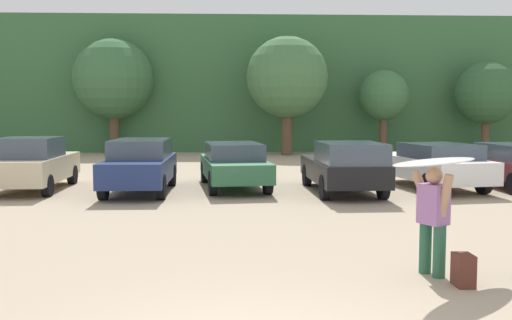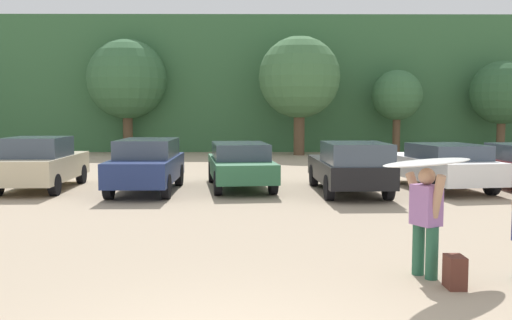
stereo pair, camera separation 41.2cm
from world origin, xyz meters
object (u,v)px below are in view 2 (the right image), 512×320
at_px(parked_car_forest_green, 240,163).
at_px(parked_car_black, 350,166).
at_px(backpack_dropped, 455,272).
at_px(surfboard_white, 429,162).
at_px(parked_car_champagne, 41,163).
at_px(parked_car_navy, 147,164).
at_px(person_adult, 426,216).
at_px(parked_car_white, 440,165).

distance_m(parked_car_forest_green, parked_car_black, 3.54).
height_order(parked_car_forest_green, backpack_dropped, parked_car_forest_green).
relative_size(surfboard_white, backpack_dropped, 4.36).
bearing_deg(parked_car_forest_green, parked_car_champagne, 86.56).
relative_size(parked_car_navy, backpack_dropped, 9.94).
bearing_deg(person_adult, backpack_dropped, 87.57).
distance_m(parked_car_white, surfboard_white, 10.09).
bearing_deg(parked_car_navy, parked_car_forest_green, -73.13).
xyz_separation_m(parked_car_navy, person_adult, (5.69, -9.04, 0.06)).
xyz_separation_m(parked_car_champagne, person_adult, (9.05, -9.52, 0.08)).
bearing_deg(backpack_dropped, parked_car_forest_green, 106.79).
relative_size(parked_car_white, backpack_dropped, 11.21).
distance_m(parked_car_navy, surfboard_white, 10.70).
distance_m(parked_car_black, backpack_dropped, 9.07).
distance_m(parked_car_black, parked_car_white, 3.15).
bearing_deg(parked_car_navy, backpack_dropped, -148.52).
relative_size(parked_car_forest_green, surfboard_white, 2.52).
xyz_separation_m(parked_car_navy, parked_car_black, (6.03, -0.54, -0.03)).
bearing_deg(parked_car_black, backpack_dropped, 177.68).
height_order(parked_car_champagne, surfboard_white, surfboard_white).
bearing_deg(parked_car_forest_green, parked_car_black, -120.32).
bearing_deg(person_adult, parked_car_champagne, -73.08).
bearing_deg(parked_car_navy, person_adult, -148.09).
relative_size(parked_car_white, person_adult, 3.15).
height_order(parked_car_black, backpack_dropped, parked_car_black).
xyz_separation_m(parked_car_white, person_adult, (-3.32, -9.53, 0.14)).
relative_size(parked_car_forest_green, person_adult, 3.08).
bearing_deg(parked_car_white, parked_car_black, 99.96).
distance_m(parked_car_forest_green, person_adult, 10.32).
bearing_deg(parked_car_white, parked_car_champagne, 80.87).
bearing_deg(parked_car_white, person_adult, 151.63).
distance_m(parked_car_champagne, parked_car_black, 9.44).
height_order(parked_car_forest_green, parked_car_white, parked_car_white).
distance_m(surfboard_white, backpack_dropped, 1.58).
bearing_deg(person_adult, parked_car_navy, -84.46).
height_order(parked_car_black, parked_car_white, parked_car_black).
relative_size(parked_car_forest_green, parked_car_black, 1.05).
bearing_deg(person_adult, parked_car_white, -135.81).
bearing_deg(person_adult, surfboard_white, -165.87).
xyz_separation_m(person_adult, backpack_dropped, (0.25, -0.55, -0.68)).
bearing_deg(parked_car_black, person_adult, 175.97).
xyz_separation_m(parked_car_forest_green, backpack_dropped, (3.15, -10.45, -0.55)).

